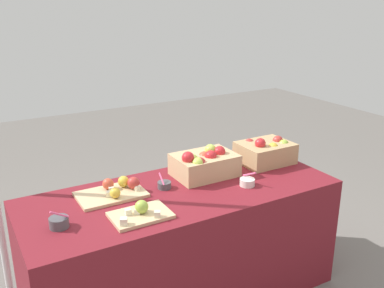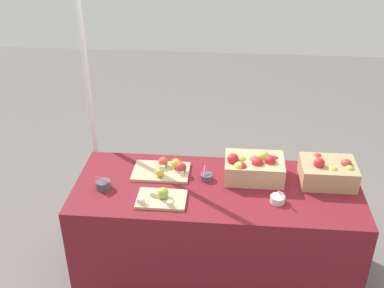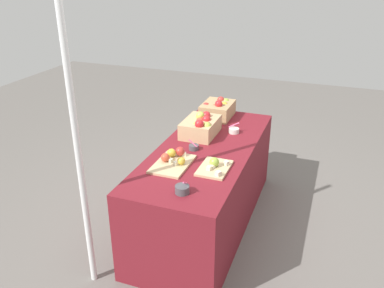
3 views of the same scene
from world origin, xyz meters
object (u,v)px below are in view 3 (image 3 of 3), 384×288
at_px(cutting_board_front, 215,167).
at_px(sample_bowl_near, 234,130).
at_px(apple_crate_middle, 201,126).
at_px(sample_bowl_mid, 182,189).
at_px(apple_crate_left, 218,109).
at_px(sample_bowl_far, 194,147).
at_px(tent_pole, 76,138).
at_px(cutting_board_back, 173,160).

xyz_separation_m(cutting_board_front, sample_bowl_near, (0.73, 0.05, 0.00)).
height_order(apple_crate_middle, sample_bowl_mid, apple_crate_middle).
distance_m(apple_crate_left, cutting_board_front, 1.12).
height_order(apple_crate_left, apple_crate_middle, apple_crate_middle).
bearing_deg(sample_bowl_far, apple_crate_left, 3.06).
bearing_deg(apple_crate_middle, apple_crate_left, -0.53).
bearing_deg(tent_pole, cutting_board_back, -32.90).
relative_size(apple_crate_left, apple_crate_middle, 0.91).
xyz_separation_m(apple_crate_left, cutting_board_front, (-1.08, -0.31, -0.06)).
xyz_separation_m(sample_bowl_mid, tent_pole, (-0.23, 0.62, 0.38)).
relative_size(apple_crate_middle, cutting_board_back, 1.02).
relative_size(sample_bowl_mid, sample_bowl_far, 1.20).
bearing_deg(apple_crate_left, apple_crate_middle, 179.47).
distance_m(cutting_board_back, sample_bowl_mid, 0.44).
bearing_deg(sample_bowl_mid, cutting_board_back, 30.53).
distance_m(cutting_board_front, sample_bowl_mid, 0.41).
bearing_deg(cutting_board_back, apple_crate_middle, -1.24).
height_order(sample_bowl_mid, tent_pole, tent_pole).
relative_size(cutting_board_front, sample_bowl_near, 3.11).
relative_size(apple_crate_middle, tent_pole, 0.17).
xyz_separation_m(cutting_board_back, sample_bowl_near, (0.75, -0.28, -0.00)).
height_order(apple_crate_middle, tent_pole, tent_pole).
bearing_deg(cutting_board_front, apple_crate_left, 15.92).
bearing_deg(sample_bowl_mid, tent_pole, 110.69).
xyz_separation_m(apple_crate_left, apple_crate_middle, (-0.49, 0.00, 0.01)).
xyz_separation_m(apple_crate_middle, cutting_board_front, (-0.59, -0.31, -0.06)).
relative_size(cutting_board_back, tent_pole, 0.17).
height_order(apple_crate_middle, cutting_board_back, apple_crate_middle).
bearing_deg(tent_pole, apple_crate_middle, -18.62).
bearing_deg(cutting_board_front, sample_bowl_near, 3.62).
height_order(cutting_board_front, sample_bowl_far, sample_bowl_far).
bearing_deg(sample_bowl_near, tent_pole, 153.62).
distance_m(sample_bowl_near, sample_bowl_mid, 1.13).
distance_m(cutting_board_back, sample_bowl_far, 0.30).
xyz_separation_m(apple_crate_left, sample_bowl_near, (-0.35, -0.26, -0.06)).
relative_size(apple_crate_left, cutting_board_front, 1.15).
bearing_deg(sample_bowl_near, sample_bowl_far, 154.67).
distance_m(sample_bowl_mid, tent_pole, 0.76).
xyz_separation_m(apple_crate_left, tent_pole, (-1.71, 0.42, 0.33)).
distance_m(apple_crate_middle, tent_pole, 1.33).
distance_m(sample_bowl_near, tent_pole, 1.57).
distance_m(apple_crate_left, sample_bowl_far, 0.81).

